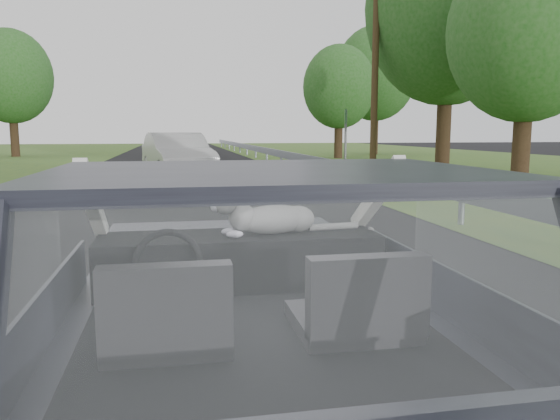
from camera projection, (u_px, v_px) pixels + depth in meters
name	position (u px, v px, depth m)	size (l,w,h in m)	color
subject_car	(256.00, 317.00, 2.54)	(1.80, 4.00, 1.45)	black
dashboard	(240.00, 260.00, 3.13)	(1.58, 0.45, 0.30)	black
driver_seat	(167.00, 310.00, 2.17)	(0.50, 0.72, 0.42)	black
passenger_seat	(359.00, 298.00, 2.32)	(0.50, 0.72, 0.42)	black
steering_wheel	(168.00, 263.00, 2.76)	(0.36, 0.36, 0.04)	black
cat	(274.00, 217.00, 3.12)	(0.64, 0.20, 0.29)	#9A9A9A
guardrail	(372.00, 173.00, 13.09)	(0.05, 90.00, 0.32)	#8D94A2
other_car	(177.00, 157.00, 17.42)	(1.85, 4.69, 1.54)	#B4B4B4
highway_sign	(346.00, 139.00, 23.21)	(0.10, 1.00, 2.50)	#0E5017
utility_pole	(375.00, 70.00, 19.56)	(0.24, 0.24, 7.49)	#453118
tree_0	(526.00, 67.00, 15.24)	(4.43, 4.43, 6.71)	#1C5216
tree_1	(447.00, 48.00, 20.46)	(6.19, 6.19, 9.38)	#1C5216
tree_2	(339.00, 104.00, 31.71)	(4.20, 4.20, 6.36)	#1C5216
tree_3	(375.00, 92.00, 37.05)	(5.53, 5.53, 8.38)	#1C5216
tree_6	(12.00, 95.00, 33.54)	(4.99, 4.99, 7.56)	#1C5216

